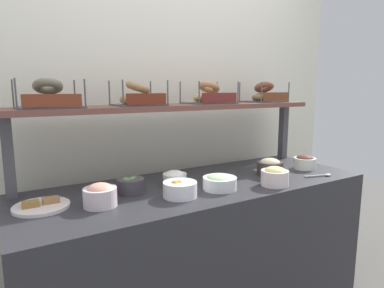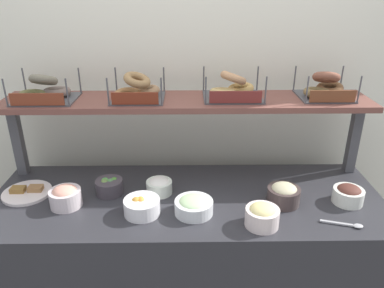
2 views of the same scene
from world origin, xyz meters
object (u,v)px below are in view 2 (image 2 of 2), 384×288
Objects in this scene: bowl_egg_salad at (263,215)px; bowl_chocolate_spread at (349,194)px; bagel_basket_sesame at (233,89)px; bowl_veggie_mix at (110,186)px; serving_spoon_near_plate at (349,225)px; bagel_basket_cinnamon_raisin at (325,88)px; bowl_cream_cheese at (160,186)px; bagel_basket_poppy at (45,91)px; bagel_basket_everything at (138,90)px; bowl_scallion_spread at (194,206)px; bowl_fruit_salad at (142,206)px; serving_plate_white at (27,192)px; bowl_lox_spread at (66,196)px; bowl_tuna_salad at (284,194)px.

bowl_egg_salad is 0.49m from bowl_chocolate_spread.
bagel_basket_sesame is at bearing 148.08° from bowl_chocolate_spread.
serving_spoon_near_plate is at bearing -14.87° from bowl_veggie_mix.
serving_spoon_near_plate is (-0.07, -0.19, -0.04)m from bowl_chocolate_spread.
bowl_chocolate_spread is 0.48× the size of bagel_basket_sesame.
bagel_basket_cinnamon_raisin is at bearing 12.18° from bowl_veggie_mix.
bagel_basket_poppy is (-0.58, 0.21, 0.43)m from bowl_cream_cheese.
bowl_scallion_spread is at bearing -54.87° from bagel_basket_everything.
bowl_fruit_salad is 0.55× the size of bagel_basket_sesame.
bagel_basket_poppy is 1.01× the size of bagel_basket_sesame.
bowl_fruit_salad is 0.63× the size of bagel_basket_everything.
bowl_cream_cheese is 0.74× the size of serving_spoon_near_plate.
serving_plate_white is at bearing -167.28° from bagel_basket_sesame.
bagel_basket_everything is at bearing 57.21° from bowl_veggie_mix.
serving_spoon_near_plate is 0.62× the size of bagel_basket_cinnamon_raisin.
bagel_basket_sesame reaches higher than serving_spoon_near_plate.
bagel_basket_cinnamon_raisin is at bearing 100.10° from bowl_chocolate_spread.
bowl_tuna_salad is (1.05, 0.01, -0.00)m from bowl_lox_spread.
bowl_cream_cheese is at bearing -63.47° from bagel_basket_everything.
bagel_basket_cinnamon_raisin is at bearing 1.20° from bagel_basket_everything.
bagel_basket_sesame is (1.05, 0.24, 0.47)m from serving_plate_white.
bowl_lox_spread is 0.45m from bowl_cream_cheese.
bagel_basket_everything is (-0.97, 0.51, 0.47)m from serving_spoon_near_plate.
bowl_tuna_salad is 0.65× the size of serving_plate_white.
bowl_tuna_salad reaches higher than bowl_fruit_salad.
bowl_scallion_spread is 1.20× the size of bowl_egg_salad.
bowl_veggie_mix is 0.42m from serving_plate_white.
bagel_basket_everything is (-0.04, 0.40, 0.44)m from bowl_fruit_salad.
bagel_basket_everything is at bearing 1.03° from bagel_basket_poppy.
bowl_egg_salad is 0.52× the size of bagel_basket_cinnamon_raisin.
serving_plate_white is at bearing -112.76° from bagel_basket_poppy.
serving_spoon_near_plate is 0.85m from bagel_basket_sesame.
serving_plate_white is at bearing 179.98° from bowl_cream_cheese.
bowl_fruit_salad is 0.26m from bowl_veggie_mix.
bagel_basket_sesame is at bearing 123.55° from bowl_tuna_salad.
bowl_chocolate_spread is 0.77m from bagel_basket_sesame.
bagel_basket_cinnamon_raisin reaches higher than bowl_lox_spread.
serving_spoon_near_plate is 0.71m from bagel_basket_cinnamon_raisin.
bagel_basket_everything is (-0.58, 0.50, 0.42)m from bowl_egg_salad.
bowl_veggie_mix is 1.15m from serving_spoon_near_plate.
bowl_fruit_salad is at bearing -137.05° from bagel_basket_sesame.
bowl_fruit_salad is at bearing -44.86° from bowl_veggie_mix.
serving_plate_white is 0.52m from bagel_basket_poppy.
bagel_basket_sesame is (0.63, 0.24, 0.44)m from bowl_veggie_mix.
bagel_basket_cinnamon_raisin is at bearing 89.09° from serving_spoon_near_plate.
bowl_tuna_salad is at bearing -9.69° from bowl_cream_cheese.
bowl_veggie_mix is at bearing 158.71° from bowl_egg_salad.
bowl_cream_cheese is 0.78× the size of bowl_fruit_salad.
serving_plate_white is at bearing 163.27° from bowl_fruit_salad.
bowl_chocolate_spread is at bearing -3.61° from serving_plate_white.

